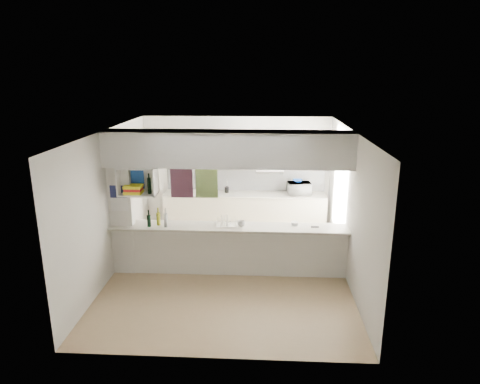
# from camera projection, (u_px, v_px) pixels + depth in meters

# --- Properties ---
(floor) EXTENTS (4.80, 4.80, 0.00)m
(floor) POSITION_uv_depth(u_px,v_px,m) (229.00, 273.00, 7.81)
(floor) COLOR tan
(floor) RESTS_ON ground
(ceiling) EXTENTS (4.80, 4.80, 0.00)m
(ceiling) POSITION_uv_depth(u_px,v_px,m) (228.00, 131.00, 7.10)
(ceiling) COLOR white
(ceiling) RESTS_ON wall_back
(wall_back) EXTENTS (4.20, 0.00, 4.20)m
(wall_back) POSITION_uv_depth(u_px,v_px,m) (237.00, 174.00, 9.76)
(wall_back) COLOR silver
(wall_back) RESTS_ON floor
(wall_left) EXTENTS (0.00, 4.80, 4.80)m
(wall_left) POSITION_uv_depth(u_px,v_px,m) (110.00, 204.00, 7.56)
(wall_left) COLOR silver
(wall_left) RESTS_ON floor
(wall_right) EXTENTS (0.00, 4.80, 4.80)m
(wall_right) POSITION_uv_depth(u_px,v_px,m) (350.00, 208.00, 7.34)
(wall_right) COLOR silver
(wall_right) RESTS_ON floor
(servery_partition) EXTENTS (4.20, 0.50, 2.60)m
(servery_partition) POSITION_uv_depth(u_px,v_px,m) (218.00, 186.00, 7.37)
(servery_partition) COLOR silver
(servery_partition) RESTS_ON floor
(cubby_shelf) EXTENTS (0.65, 0.35, 0.50)m
(cubby_shelf) POSITION_uv_depth(u_px,v_px,m) (137.00, 182.00, 7.36)
(cubby_shelf) COLOR white
(cubby_shelf) RESTS_ON bulkhead
(kitchen_run) EXTENTS (3.60, 0.63, 2.24)m
(kitchen_run) POSITION_uv_depth(u_px,v_px,m) (243.00, 197.00, 9.63)
(kitchen_run) COLOR beige
(kitchen_run) RESTS_ON floor
(microwave) EXTENTS (0.53, 0.39, 0.27)m
(microwave) POSITION_uv_depth(u_px,v_px,m) (299.00, 188.00, 9.46)
(microwave) COLOR white
(microwave) RESTS_ON bench_top
(bowl) EXTENTS (0.22, 0.22, 0.05)m
(bowl) POSITION_uv_depth(u_px,v_px,m) (298.00, 181.00, 9.45)
(bowl) COLOR navy
(bowl) RESTS_ON microwave
(dish_rack) EXTENTS (0.38, 0.30, 0.19)m
(dish_rack) POSITION_uv_depth(u_px,v_px,m) (226.00, 221.00, 7.57)
(dish_rack) COLOR silver
(dish_rack) RESTS_ON breakfast_bar
(cup) EXTENTS (0.18, 0.18, 0.10)m
(cup) POSITION_uv_depth(u_px,v_px,m) (241.00, 223.00, 7.49)
(cup) COLOR white
(cup) RESTS_ON dish_rack
(wine_bottles) EXTENTS (0.37, 0.15, 0.34)m
(wine_bottles) POSITION_uv_depth(u_px,v_px,m) (158.00, 219.00, 7.52)
(wine_bottles) COLOR black
(wine_bottles) RESTS_ON breakfast_bar
(plastic_tubs) EXTENTS (0.48, 0.17, 0.06)m
(plastic_tubs) POSITION_uv_depth(u_px,v_px,m) (297.00, 224.00, 7.57)
(plastic_tubs) COLOR silver
(plastic_tubs) RESTS_ON breakfast_bar
(utensil_jar) EXTENTS (0.10, 0.10, 0.13)m
(utensil_jar) POSITION_uv_depth(u_px,v_px,m) (227.00, 190.00, 9.62)
(utensil_jar) COLOR black
(utensil_jar) RESTS_ON bench_top
(knife_block) EXTENTS (0.12, 0.10, 0.21)m
(knife_block) POSITION_uv_depth(u_px,v_px,m) (216.00, 188.00, 9.65)
(knife_block) COLOR brown
(knife_block) RESTS_ON bench_top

